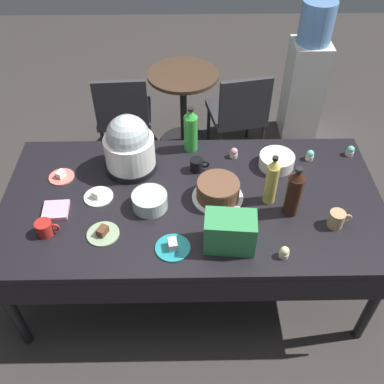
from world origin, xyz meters
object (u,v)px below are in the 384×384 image
dessert_plate_sage (103,233)px  cupcake_vanilla (310,155)px  soda_bottle_cola (294,192)px  soda_bottle_ginger_ale (272,181)px  dessert_plate_coral (61,176)px  soda_carton (230,232)px  ceramic_snack_bowl (277,161)px  soda_bottle_lime_soda (192,130)px  dessert_plate_teal (173,247)px  coffee_mug_tan (337,219)px  round_cafe_table (183,96)px  cupcake_cocoa (284,252)px  maroon_chair_left (124,112)px  cupcake_berry (234,153)px  cupcake_mint (350,151)px  coffee_mug_black (197,165)px  slow_cooker (129,146)px  potluck_table (192,206)px  glass_salad_bowl (150,201)px  frosted_layer_cake (218,191)px  coffee_mug_red (45,228)px  maroon_chair_right (239,111)px  water_cooler (306,76)px  dessert_plate_white (98,196)px

dessert_plate_sage → cupcake_vanilla: 1.37m
soda_bottle_cola → soda_bottle_ginger_ale: 0.14m
dessert_plate_coral → soda_carton: 1.12m
ceramic_snack_bowl → soda_bottle_lime_soda: (-0.52, 0.18, 0.10)m
ceramic_snack_bowl → dessert_plate_sage: ceramic_snack_bowl is taller
dessert_plate_teal → soda_carton: (0.29, 0.02, 0.09)m
soda_bottle_cola → coffee_mug_tan: size_ratio=2.51×
dessert_plate_coral → round_cafe_table: size_ratio=0.21×
dessert_plate_teal → cupcake_cocoa: bearing=-6.2°
soda_bottle_cola → maroon_chair_left: size_ratio=0.38×
cupcake_berry → cupcake_mint: 0.75m
coffee_mug_black → round_cafe_table: bearing=93.9°
dessert_plate_teal → coffee_mug_tan: size_ratio=1.44×
slow_cooker → coffee_mug_black: 0.43m
potluck_table → glass_salad_bowl: (-0.24, -0.06, 0.11)m
frosted_layer_cake → coffee_mug_red: size_ratio=2.32×
cupcake_vanilla → maroon_chair_right: (-0.34, 0.94, -0.29)m
potluck_table → cupcake_vanilla: (0.75, 0.34, 0.09)m
slow_cooker → water_cooler: 2.01m
frosted_layer_cake → soda_bottle_lime_soda: soda_bottle_lime_soda is taller
coffee_mug_black → cupcake_vanilla: bearing=7.4°
maroon_chair_right → dessert_plate_white: bearing=-127.2°
coffee_mug_tan → round_cafe_table: size_ratio=0.18×
ceramic_snack_bowl → round_cafe_table: 1.39m
dessert_plate_sage → dessert_plate_teal: dessert_plate_teal is taller
cupcake_cocoa → round_cafe_table: bearing=104.8°
cupcake_berry → soda_carton: size_ratio=0.26×
water_cooler → glass_salad_bowl: bearing=-126.3°
slow_cooker → soda_bottle_ginger_ale: bearing=-20.2°
dessert_plate_sage → frosted_layer_cake: bearing=22.7°
ceramic_snack_bowl → coffee_mug_red: bearing=-158.0°
cupcake_berry → water_cooler: size_ratio=0.05×
cupcake_cocoa → soda_carton: size_ratio=0.26×
glass_salad_bowl → water_cooler: 2.16m
dessert_plate_coral → maroon_chair_left: bearing=77.3°
cupcake_vanilla → soda_bottle_cola: 0.51m
glass_salad_bowl → round_cafe_table: (0.19, 1.57, -0.30)m
potluck_table → round_cafe_table: bearing=91.9°
frosted_layer_cake → coffee_mug_black: bearing=114.2°
slow_cooker → coffee_mug_tan: slow_cooker is taller
coffee_mug_red → coffee_mug_black: size_ratio=1.08×
dessert_plate_white → coffee_mug_tan: 1.34m
coffee_mug_tan → dessert_plate_sage: bearing=-177.9°
coffee_mug_black → cupcake_berry: bearing=27.4°
cupcake_mint → glass_salad_bowl: bearing=-160.6°
slow_cooker → coffee_mug_black: size_ratio=3.14×
dessert_plate_coral → soda_bottle_ginger_ale: size_ratio=0.48×
frosted_layer_cake → coffee_mug_red: 0.96m
soda_carton → coffee_mug_tan: bearing=17.3°
maroon_chair_left → coffee_mug_black: bearing=-60.6°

